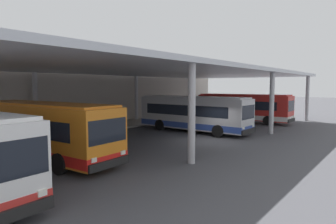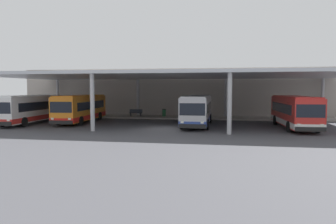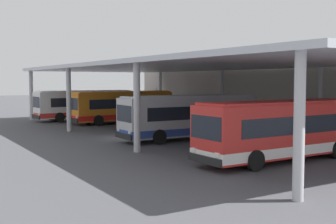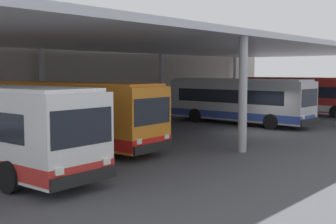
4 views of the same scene
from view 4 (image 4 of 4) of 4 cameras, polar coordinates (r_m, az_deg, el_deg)
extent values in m
plane|color=#47474C|center=(27.18, 11.80, -2.64)|extent=(200.00, 200.00, 0.00)
cube|color=#A39E93|center=(34.39, -5.57, -0.76)|extent=(42.00, 4.50, 0.18)
cube|color=#ADA399|center=(36.62, -9.13, 4.76)|extent=(48.00, 1.60, 6.81)
cube|color=silver|center=(30.03, 2.69, 8.53)|extent=(40.00, 17.00, 0.30)
cylinder|color=#B2B2B7|center=(20.37, 9.64, 2.20)|extent=(0.40, 0.40, 5.25)
cylinder|color=#B2B2B7|center=(31.75, -15.92, 3.15)|extent=(0.40, 0.40, 5.25)
cylinder|color=#B2B2B7|center=(39.86, -0.90, 3.74)|extent=(0.40, 0.40, 5.25)
cylinder|color=#B2B2B7|center=(49.74, 8.62, 3.99)|extent=(0.40, 0.40, 5.25)
cube|color=black|center=(13.20, -11.10, -1.95)|extent=(2.30, 0.20, 1.10)
cube|color=black|center=(13.40, -10.73, -8.36)|extent=(2.45, 0.25, 0.36)
cube|color=yellow|center=(13.15, -11.24, 1.60)|extent=(1.75, 0.18, 0.28)
cube|color=white|center=(12.78, -13.88, -7.48)|extent=(0.28, 0.09, 0.20)
cube|color=white|center=(13.92, -7.95, -6.33)|extent=(0.28, 0.09, 0.20)
cylinder|color=black|center=(14.31, -19.82, -7.91)|extent=(0.32, 1.01, 1.00)
cylinder|color=black|center=(15.69, -12.12, -6.57)|extent=(0.32, 1.01, 1.00)
cube|color=orange|center=(21.89, -12.55, -0.07)|extent=(3.09, 10.53, 2.70)
cube|color=red|center=(22.01, -12.49, -2.66)|extent=(3.11, 10.55, 0.50)
cube|color=black|center=(21.98, -12.81, 0.74)|extent=(3.02, 8.66, 0.90)
cube|color=black|center=(18.22, -2.12, 0.11)|extent=(2.30, 0.25, 1.10)
cube|color=black|center=(18.36, -1.89, -4.57)|extent=(2.46, 0.30, 0.36)
cube|color=orange|center=(21.81, -12.62, 3.63)|extent=(2.86, 10.10, 0.12)
cube|color=yellow|center=(18.19, -2.20, 2.69)|extent=(1.75, 0.22, 0.28)
cube|color=white|center=(17.64, -3.78, -3.84)|extent=(0.28, 0.10, 0.20)
cube|color=white|center=(19.01, -0.19, -3.16)|extent=(0.28, 0.10, 0.20)
cylinder|color=black|center=(18.85, -9.03, -4.53)|extent=(0.34, 1.01, 1.00)
cylinder|color=black|center=(20.58, -4.06, -3.65)|extent=(0.34, 1.01, 1.00)
cylinder|color=black|center=(23.60, -19.25, -2.79)|extent=(0.34, 1.01, 1.00)
cylinder|color=black|center=(25.00, -14.54, -2.22)|extent=(0.34, 1.01, 1.00)
cube|color=#B7B7BC|center=(31.31, 9.09, 1.56)|extent=(2.66, 10.44, 2.70)
cube|color=#2D4799|center=(31.39, 9.07, -0.26)|extent=(2.68, 10.46, 0.50)
cube|color=black|center=(31.38, 8.87, 2.12)|extent=(2.67, 8.57, 0.90)
cube|color=black|center=(28.85, 17.75, 1.76)|extent=(2.30, 0.16, 1.10)
cube|color=black|center=(28.94, 17.83, -1.21)|extent=(2.45, 0.20, 0.36)
cube|color=silver|center=(31.26, 9.13, 4.14)|extent=(2.45, 10.02, 0.12)
cube|color=yellow|center=(28.83, 17.74, 3.39)|extent=(1.75, 0.15, 0.28)
cube|color=white|center=(28.09, 17.09, -0.66)|extent=(0.28, 0.08, 0.20)
cube|color=white|center=(29.73, 18.54, -0.39)|extent=(0.28, 0.08, 0.20)
cylinder|color=black|center=(28.73, 13.16, -1.24)|extent=(0.30, 1.00, 1.00)
cylinder|color=black|center=(30.90, 15.33, -0.84)|extent=(0.30, 1.00, 1.00)
cylinder|color=black|center=(32.07, 3.57, -0.45)|extent=(0.30, 1.00, 1.00)
cylinder|color=black|center=(34.02, 6.12, -0.14)|extent=(0.30, 1.00, 1.00)
cube|color=red|center=(39.60, 17.09, 2.16)|extent=(2.71, 10.45, 2.70)
cube|color=white|center=(39.67, 17.05, 0.72)|extent=(2.73, 10.47, 0.50)
cube|color=black|center=(39.65, 16.90, 2.60)|extent=(2.71, 8.58, 0.90)
cube|color=red|center=(39.56, 17.15, 4.20)|extent=(2.50, 10.03, 0.12)
cylinder|color=black|center=(37.40, 20.88, 0.03)|extent=(0.30, 1.01, 1.00)
cylinder|color=black|center=(39.77, 12.56, 0.55)|extent=(0.30, 1.01, 1.00)
cylinder|color=black|center=(41.96, 14.09, 0.75)|extent=(0.30, 1.01, 1.00)
cube|color=#383D47|center=(30.50, -13.84, -0.64)|extent=(1.80, 0.44, 0.08)
cube|color=#383D47|center=(30.64, -14.07, -0.15)|extent=(1.80, 0.06, 0.44)
cube|color=#2D2D33|center=(30.13, -14.92, -1.16)|extent=(0.10, 0.36, 0.45)
cube|color=#2D2D33|center=(30.93, -12.77, -0.95)|extent=(0.10, 0.36, 0.45)
cylinder|color=#236638|center=(33.14, -8.57, -0.08)|extent=(0.48, 0.48, 0.90)
cylinder|color=black|center=(33.10, -8.59, 0.76)|extent=(0.52, 0.52, 0.08)
camera|label=1|loc=(4.99, 16.85, 9.54)|focal=31.55mm
camera|label=2|loc=(33.04, 70.04, 2.04)|focal=32.88mm
camera|label=3|loc=(52.63, 42.35, 4.49)|focal=46.73mm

